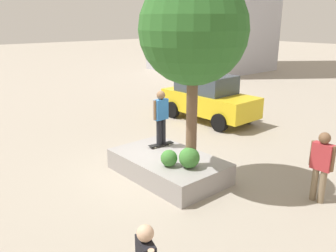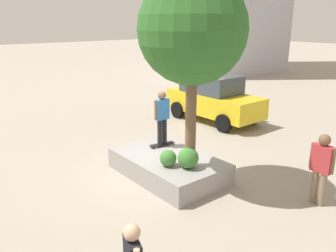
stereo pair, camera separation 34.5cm
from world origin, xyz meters
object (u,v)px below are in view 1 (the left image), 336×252
(planter_ledge, at_px, (168,166))
(taxi_cab, at_px, (208,97))
(bystander_watching, at_px, (321,162))
(plaza_tree, at_px, (193,31))
(skateboard, at_px, (161,144))
(skateboarder, at_px, (161,114))

(planter_ledge, relative_size, taxi_cab, 0.75)
(planter_ledge, relative_size, bystander_watching, 1.85)
(planter_ledge, height_order, plaza_tree, plaza_tree)
(planter_ledge, relative_size, skateboard, 4.00)
(skateboard, relative_size, taxi_cab, 0.19)
(skateboarder, distance_m, taxi_cab, 5.38)
(taxi_cab, height_order, bystander_watching, taxi_cab)
(planter_ledge, distance_m, plaza_tree, 3.85)
(planter_ledge, xyz_separation_m, skateboarder, (-0.77, 0.39, 1.32))
(planter_ledge, xyz_separation_m, plaza_tree, (0.88, 0.04, 3.75))
(skateboard, distance_m, skateboarder, 0.97)
(planter_ledge, height_order, skateboarder, skateboarder)
(skateboard, xyz_separation_m, skateboarder, (0.00, 0.00, 0.97))
(skateboard, height_order, bystander_watching, bystander_watching)
(planter_ledge, bearing_deg, skateboarder, 153.17)
(plaza_tree, distance_m, bystander_watching, 4.38)
(skateboard, height_order, skateboarder, skateboarder)
(planter_ledge, distance_m, bystander_watching, 4.02)
(plaza_tree, relative_size, taxi_cab, 1.10)
(skateboarder, bearing_deg, plaza_tree, -12.00)
(skateboarder, bearing_deg, bystander_watching, 18.42)
(planter_ledge, relative_size, plaza_tree, 0.68)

